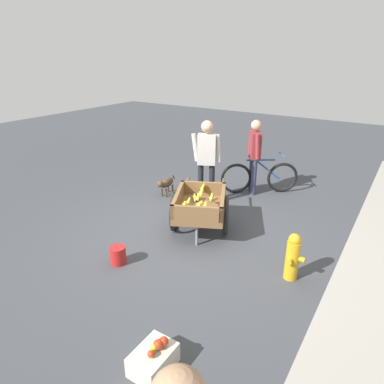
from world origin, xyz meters
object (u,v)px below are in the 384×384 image
Objects in this scene: cyclist_person at (254,151)px; dog at (166,183)px; fruit_cart at (200,207)px; bicycle at (260,177)px; vendor_person at (207,155)px; fire_hydrant at (293,257)px; apple_crate at (154,359)px; plastic_bucket at (118,255)px.

cyclist_person is 2.33× the size of dog.
fruit_cart is 2.11m from cyclist_person.
bicycle is 1.99m from dog.
bicycle is (-2.15, 0.17, -0.09)m from fruit_cart.
dog is (0.10, -0.92, -0.73)m from vendor_person.
fruit_cart is 2.71× the size of fire_hydrant.
cyclist_person reaches higher than fruit_cart.
dog is 1.53× the size of apple_crate.
cyclist_person is 4.81m from apple_crate.
plastic_bucket is at bearing -8.46° from cyclist_person.
bicycle is at bearing 175.49° from fruit_cart.
fruit_cart is 2.15m from bicycle.
dog is 2.58m from plastic_bucket.
dog is (-0.94, -1.41, -0.17)m from fruit_cart.
fruit_cart is at bearing 56.44° from dog.
dog is at bearing -52.57° from cyclist_person.
bicycle is at bearing 127.34° from dog.
plastic_bucket is (2.50, 0.02, -0.87)m from vendor_person.
cyclist_person is at bearing -167.51° from apple_crate.
vendor_person reaches higher than cyclist_person.
bicycle is at bearing 169.85° from plastic_bucket.
vendor_person is at bearing -179.55° from plastic_bucket.
cyclist_person is 3.08m from fire_hydrant.
vendor_person reaches higher than fire_hydrant.
fruit_cart is 1.78m from fire_hydrant.
vendor_person is at bearing -30.94° from bicycle.
dog is (1.12, -1.46, -0.66)m from cyclist_person.
vendor_person is 1.21× the size of bicycle.
fire_hydrant is at bearing 65.98° from dog.
bicycle reaches higher than fire_hydrant.
vendor_person reaches higher than fruit_cart.
vendor_person is 1.45m from bicycle.
fire_hydrant is (2.51, 1.67, -0.60)m from cyclist_person.
bicycle is 4.81m from apple_crate.
fire_hydrant is at bearing 30.72° from bicycle.
vendor_person is 6.34× the size of plastic_bucket.
plastic_bucket is (1.46, -0.48, -0.31)m from fruit_cart.
vendor_person is 3.77× the size of apple_crate.
bicycle is 0.88× the size of cyclist_person.
plastic_bucket is at bearing 0.45° from vendor_person.
dog is 3.43m from fire_hydrant.
fire_hydrant is 2.22m from apple_crate.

